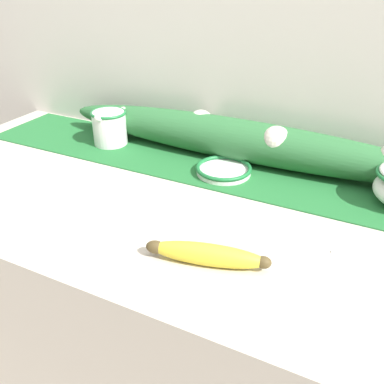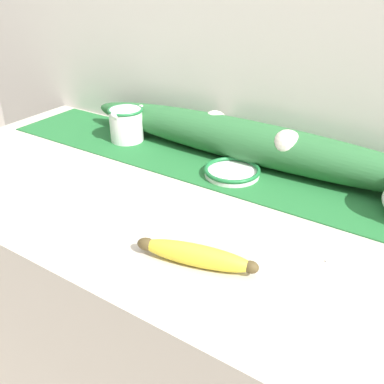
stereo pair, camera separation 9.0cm
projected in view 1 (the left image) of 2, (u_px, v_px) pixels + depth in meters
name	position (u px, v px, depth m)	size (l,w,h in m)	color
countertop	(194.00, 341.00, 1.16)	(1.58, 0.66, 0.87)	beige
back_wall	(258.00, 24.00, 1.06)	(2.38, 0.04, 2.40)	silver
table_runner	(228.00, 169.00, 1.10)	(1.45, 0.25, 0.00)	#236B33
cream_pitcher	(110.00, 126.00, 1.22)	(0.10, 0.12, 0.10)	white
small_dish	(225.00, 170.00, 1.07)	(0.14, 0.14, 0.02)	white
banana	(207.00, 254.00, 0.76)	(0.23, 0.09, 0.04)	yellow
poinsettia_garland	(239.00, 139.00, 1.13)	(1.07, 0.12, 0.11)	#2D6B38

